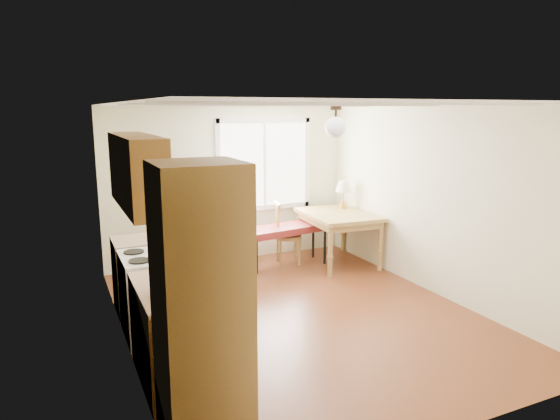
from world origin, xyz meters
TOP-DOWN VIEW (x-y plane):
  - room_shell at (0.00, 0.00)m, footprint 4.60×5.60m
  - kitchen_run at (-1.72, -0.63)m, footprint 0.65×3.40m
  - window_unit at (0.60, 2.47)m, footprint 1.64×0.05m
  - pendant_light at (0.70, 0.40)m, footprint 0.26×0.26m
  - refrigerator at (-0.26, 2.12)m, footprint 0.71×0.71m
  - bench at (0.70, 1.84)m, footprint 1.46×0.73m
  - dining_table at (1.50, 1.60)m, footprint 1.07×1.38m
  - chair at (0.68, 1.92)m, footprint 0.47×0.46m
  - table_lamp at (1.77, 1.89)m, footprint 0.26×0.26m
  - coffee_maker at (-1.72, -1.09)m, footprint 0.23×0.27m
  - kettle at (-1.76, -0.88)m, footprint 0.12×0.12m

SIDE VIEW (x-z plane):
  - chair at x=0.68m, z-range 0.07..1.06m
  - bench at x=0.70m, z-range 0.26..0.90m
  - dining_table at x=1.50m, z-range 0.31..1.14m
  - refrigerator at x=-0.26m, z-range 0.00..1.60m
  - kitchen_run at x=-1.72m, z-range -0.26..1.94m
  - kettle at x=-1.76m, z-range 0.88..1.11m
  - coffee_maker at x=-1.72m, z-range 0.85..1.20m
  - table_lamp at x=1.77m, z-range 0.93..1.39m
  - room_shell at x=0.00m, z-range -0.06..2.56m
  - window_unit at x=0.60m, z-range 0.79..2.31m
  - pendant_light at x=0.70m, z-range 2.04..2.44m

